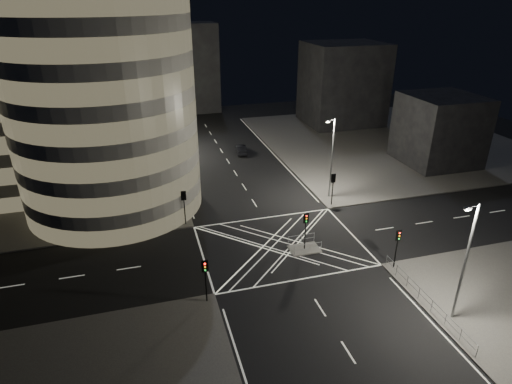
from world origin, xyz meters
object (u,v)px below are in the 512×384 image
object	(u,v)px
traffic_signal_fl	(184,201)
street_lamp_left_far	(159,122)
traffic_signal_nr	(398,242)
sedan	(241,149)
street_lamp_left_near	(171,163)
traffic_signal_fr	(333,184)
street_lamp_right_far	(332,156)
street_lamp_right_near	(465,260)
traffic_signal_island	(306,224)
traffic_signal_nl	(205,273)
central_island	(304,249)

from	to	relation	value
traffic_signal_fl	street_lamp_left_far	size ratio (longest dim) A/B	0.40
traffic_signal_nr	sedan	world-z (taller)	traffic_signal_nr
street_lamp_left_near	street_lamp_left_far	distance (m)	18.00
traffic_signal_fl	street_lamp_left_near	bearing A→B (deg)	96.97
traffic_signal_fr	street_lamp_left_near	size ratio (longest dim) A/B	0.40
traffic_signal_fr	street_lamp_left_near	bearing A→B (deg)	164.08
traffic_signal_fr	street_lamp_right_far	size ratio (longest dim) A/B	0.40
street_lamp_right_near	sedan	bearing A→B (deg)	99.03
traffic_signal_island	street_lamp_right_near	size ratio (longest dim) A/B	0.40
traffic_signal_nr	street_lamp_left_far	bearing A→B (deg)	116.36
street_lamp_right_far	street_lamp_right_near	world-z (taller)	same
traffic_signal_fl	traffic_signal_nl	xyz separation A→B (m)	(0.00, -13.60, 0.00)
traffic_signal_nl	street_lamp_right_near	size ratio (longest dim) A/B	0.40
central_island	traffic_signal_fl	distance (m)	13.91
central_island	traffic_signal_fl	world-z (taller)	traffic_signal_fl
traffic_signal_nl	street_lamp_left_far	size ratio (longest dim) A/B	0.40
street_lamp_right_near	sedan	distance (m)	42.71
traffic_signal_nl	street_lamp_left_near	size ratio (longest dim) A/B	0.40
central_island	street_lamp_left_near	distance (m)	18.52
traffic_signal_nr	traffic_signal_island	world-z (taller)	same
street_lamp_right_near	traffic_signal_fl	bearing A→B (deg)	131.24
street_lamp_left_far	traffic_signal_island	bearing A→B (deg)	-70.05
traffic_signal_fl	street_lamp_right_far	size ratio (longest dim) A/B	0.40
traffic_signal_nr	central_island	bearing A→B (deg)	142.07
street_lamp_left_near	sedan	world-z (taller)	street_lamp_left_near
traffic_signal_nr	sedan	bearing A→B (deg)	99.85
traffic_signal_nr	street_lamp_right_far	bearing A→B (deg)	87.70
traffic_signal_nr	street_lamp_left_near	xyz separation A→B (m)	(-18.24, 18.80, 2.63)
traffic_signal_fl	street_lamp_right_near	size ratio (longest dim) A/B	0.40
street_lamp_left_near	sedan	size ratio (longest dim) A/B	2.37
traffic_signal_nl	sedan	world-z (taller)	traffic_signal_nl
central_island	street_lamp_left_near	world-z (taller)	street_lamp_left_near
traffic_signal_fr	street_lamp_left_far	distance (m)	29.63
traffic_signal_fl	sedan	xyz separation A→B (m)	(11.57, 21.11, -2.22)
central_island	traffic_signal_island	size ratio (longest dim) A/B	0.75
traffic_signal_island	street_lamp_right_far	bearing A→B (deg)	54.70
traffic_signal_fl	sedan	size ratio (longest dim) A/B	0.95
street_lamp_left_near	sedan	distance (m)	20.63
street_lamp_right_far	traffic_signal_island	bearing A→B (deg)	-125.30
traffic_signal_nr	street_lamp_right_far	distance (m)	16.03
central_island	traffic_signal_island	xyz separation A→B (m)	(0.00, 0.00, 2.84)
street_lamp_right_near	traffic_signal_fr	bearing A→B (deg)	91.75
street_lamp_left_near	street_lamp_right_near	distance (m)	32.13
traffic_signal_nr	street_lamp_right_far	size ratio (longest dim) A/B	0.40
street_lamp_left_near	street_lamp_right_near	bearing A→B (deg)	-54.03
traffic_signal_nl	traffic_signal_island	xyz separation A→B (m)	(10.80, 5.30, 0.00)
central_island	sedan	distance (m)	29.43
traffic_signal_nl	street_lamp_left_near	world-z (taller)	street_lamp_left_near
traffic_signal_fl	street_lamp_right_far	world-z (taller)	street_lamp_right_far
traffic_signal_fl	street_lamp_right_far	xyz separation A→B (m)	(18.24, 2.20, 2.63)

